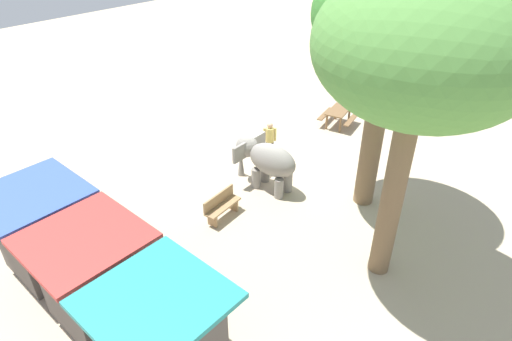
{
  "coord_description": "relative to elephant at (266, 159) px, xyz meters",
  "views": [
    {
      "loc": [
        -8.9,
        11.21,
        8.87
      ],
      "look_at": [
        -0.39,
        1.59,
        0.8
      ],
      "focal_mm": 30.45,
      "sensor_mm": 36.0,
      "label": 1
    }
  ],
  "objects": [
    {
      "name": "elephant",
      "position": [
        0.0,
        0.0,
        0.0
      ],
      "size": [
        2.53,
        1.71,
        1.76
      ],
      "rotation": [
        0.0,
        0.0,
        0.03
      ],
      "color": "gray",
      "rests_on": "ground_plane"
    },
    {
      "name": "shade_tree_secondary",
      "position": [
        -5.05,
        1.04,
        5.07
      ],
      "size": [
        4.82,
        4.41,
        7.97
      ],
      "color": "brown",
      "rests_on": "ground_plane"
    },
    {
      "name": "market_stall_red",
      "position": [
        -0.63,
        7.07,
        0.02
      ],
      "size": [
        2.5,
        2.5,
        2.52
      ],
      "color": "#59514C",
      "rests_on": "ground_plane"
    },
    {
      "name": "market_stall_blue",
      "position": [
        1.97,
        7.07,
        0.02
      ],
      "size": [
        2.5,
        2.5,
        2.52
      ],
      "color": "#59514C",
      "rests_on": "ground_plane"
    },
    {
      "name": "person_handler",
      "position": [
        1.12,
        -1.53,
        -0.18
      ],
      "size": [
        0.4,
        0.37,
        1.62
      ],
      "rotation": [
        0.0,
        0.0,
        2.31
      ],
      "color": "#3F3833",
      "rests_on": "ground_plane"
    },
    {
      "name": "picnic_table_near",
      "position": [
        0.75,
        -5.97,
        -0.54
      ],
      "size": [
        1.76,
        1.78,
        0.78
      ],
      "rotation": [
        0.0,
        0.0,
        1.78
      ],
      "color": "brown",
      "rests_on": "ground_plane"
    },
    {
      "name": "shade_tree_main",
      "position": [
        -3.08,
        -1.56,
        4.92
      ],
      "size": [
        4.54,
        4.16,
        7.78
      ],
      "color": "brown",
      "rests_on": "ground_plane"
    },
    {
      "name": "wooden_bench",
      "position": [
        -0.09,
        2.33,
        -0.65
      ],
      "size": [
        0.52,
        1.43,
        0.88
      ],
      "rotation": [
        0.0,
        0.0,
        1.66
      ],
      "color": "#9E7A51",
      "rests_on": "ground_plane"
    },
    {
      "name": "ground_plane",
      "position": [
        0.51,
        -1.19,
        -1.12
      ],
      "size": [
        60.0,
        60.0,
        0.0
      ],
      "primitive_type": "plane",
      "color": "#BAA88C"
    }
  ]
}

